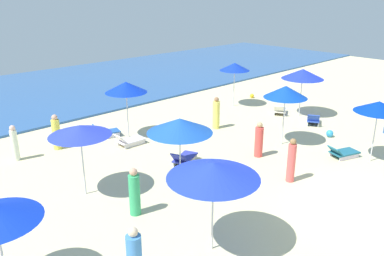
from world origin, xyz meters
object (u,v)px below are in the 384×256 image
object	(u,v)px
lounge_chair_5_0	(129,140)
beachgoer_4	(291,161)
umbrella_3	(286,92)
beachgoer_2	(259,141)
umbrella_7	(379,107)
umbrella_1	(303,74)
umbrella_2	(80,130)
lounge_chair_1_0	(313,120)
lounge_chair_4_0	(184,158)
lounge_chair_5_1	(106,132)
beachgoer_0	(56,133)
beachgoer_6	(135,193)
umbrella_9	(213,170)
lounge_chair_1_1	(280,110)
beach_ball_2	(252,96)
umbrella_4	(180,126)
beachgoer_5	(216,114)
beachgoer_1	(15,144)
lounge_chair_7_0	(343,152)
beach_ball_1	(330,134)
umbrella_8	(235,67)
umbrella_5	(126,87)

from	to	relation	value
lounge_chair_5_0	beachgoer_4	bearing A→B (deg)	-160.93
umbrella_3	beachgoer_2	distance (m)	2.66
umbrella_7	umbrella_1	bearing A→B (deg)	58.61
umbrella_2	beachgoer_4	size ratio (longest dim) A/B	1.50
lounge_chair_1_0	lounge_chair_4_0	bearing A→B (deg)	54.24
umbrella_2	lounge_chair_5_1	xyz separation A→B (m)	(3.57, 4.42, -2.12)
beachgoer_0	beachgoer_6	size ratio (longest dim) A/B	1.01
lounge_chair_1_0	umbrella_9	distance (m)	12.43
lounge_chair_1_1	umbrella_9	xyz separation A→B (m)	(-11.95, -5.97, 2.16)
beachgoer_6	beach_ball_2	distance (m)	15.55
umbrella_1	lounge_chair_5_1	world-z (taller)	umbrella_1
umbrella_3	lounge_chair_4_0	distance (m)	5.55
umbrella_4	beachgoer_5	xyz separation A→B (m)	(5.21, 3.02, -1.36)
lounge_chair_1_0	beachgoer_2	size ratio (longest dim) A/B	0.90
lounge_chair_1_1	beachgoer_1	xyz separation A→B (m)	(-13.55, 3.91, 0.51)
umbrella_1	umbrella_2	bearing A→B (deg)	179.29
umbrella_9	beachgoer_6	xyz separation A→B (m)	(-0.47, 2.94, -1.65)
umbrella_9	beachgoer_5	size ratio (longest dim) A/B	1.57
umbrella_3	lounge_chair_7_0	distance (m)	3.58
umbrella_4	lounge_chair_1_1	bearing A→B (deg)	12.46
lounge_chair_1_0	beach_ball_2	distance (m)	6.03
umbrella_1	beach_ball_1	size ratio (longest dim) A/B	7.73
lounge_chair_5_1	beachgoer_5	bearing A→B (deg)	-105.60
beachgoer_6	beach_ball_1	size ratio (longest dim) A/B	4.63
umbrella_7	beach_ball_1	bearing A→B (deg)	61.39
beachgoer_5	beach_ball_1	distance (m)	5.67
umbrella_1	beachgoer_5	size ratio (longest dim) A/B	1.61
lounge_chair_4_0	umbrella_7	distance (m)	8.12
beach_ball_2	lounge_chair_5_1	bearing A→B (deg)	178.51
umbrella_9	lounge_chair_7_0	bearing A→B (deg)	3.37
umbrella_8	beachgoer_0	distance (m)	11.23
umbrella_9	beachgoer_1	distance (m)	10.15
lounge_chair_4_0	beachgoer_4	distance (m)	4.32
umbrella_2	lounge_chair_5_0	bearing A→B (deg)	35.98
umbrella_3	lounge_chair_5_1	size ratio (longest dim) A/B	2.05
beachgoer_4	beach_ball_1	xyz separation A→B (m)	(5.47, 1.32, -0.65)
lounge_chair_4_0	umbrella_5	size ratio (longest dim) A/B	0.57
umbrella_4	lounge_chair_4_0	distance (m)	2.26
umbrella_4	lounge_chair_4_0	xyz separation A→B (m)	(0.96, 0.84, -1.87)
umbrella_9	beachgoer_4	xyz separation A→B (m)	(5.10, 0.81, -1.58)
umbrella_4	umbrella_5	bearing A→B (deg)	76.99
beachgoer_2	beach_ball_2	distance (m)	9.83
lounge_chair_1_1	beachgoer_5	bearing A→B (deg)	48.32
beach_ball_1	umbrella_4	bearing A→B (deg)	168.44
beachgoer_1	lounge_chair_5_0	bearing A→B (deg)	112.26
lounge_chair_1_0	beachgoer_0	size ratio (longest dim) A/B	0.86
umbrella_7	beachgoer_5	distance (m)	7.69
umbrella_5	beach_ball_2	distance (m)	10.51
lounge_chair_1_0	lounge_chair_5_1	distance (m)	10.86
umbrella_5	beachgoer_5	distance (m)	4.85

